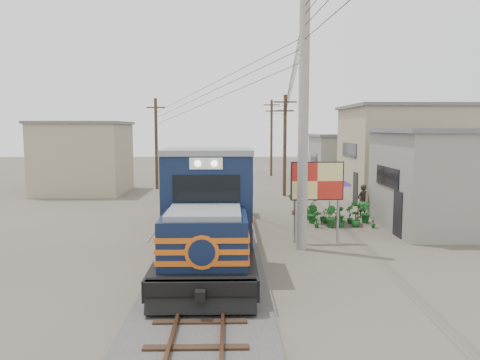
{
  "coord_description": "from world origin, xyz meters",
  "views": [
    {
      "loc": [
        0.72,
        -18.33,
        4.69
      ],
      "look_at": [
        1.19,
        4.22,
        2.2
      ],
      "focal_mm": 35.0,
      "sensor_mm": 36.0,
      "label": 1
    }
  ],
  "objects_px": {
    "market_umbrella": "(330,179)",
    "vendor": "(362,201)",
    "locomotive": "(213,203)",
    "billboard": "(317,183)"
  },
  "relations": [
    {
      "from": "locomotive",
      "to": "market_umbrella",
      "type": "xyz_separation_m",
      "value": [
        5.64,
        4.15,
        0.48
      ]
    },
    {
      "from": "billboard",
      "to": "vendor",
      "type": "xyz_separation_m",
      "value": [
        3.44,
        5.47,
        -1.59
      ]
    },
    {
      "from": "vendor",
      "to": "billboard",
      "type": "bearing_deg",
      "value": 24.93
    },
    {
      "from": "locomotive",
      "to": "market_umbrella",
      "type": "distance_m",
      "value": 7.02
    },
    {
      "from": "locomotive",
      "to": "billboard",
      "type": "distance_m",
      "value": 4.32
    },
    {
      "from": "locomotive",
      "to": "vendor",
      "type": "bearing_deg",
      "value": 35.93
    },
    {
      "from": "market_umbrella",
      "to": "vendor",
      "type": "bearing_deg",
      "value": 34.78
    },
    {
      "from": "billboard",
      "to": "vendor",
      "type": "bearing_deg",
      "value": 55.46
    },
    {
      "from": "market_umbrella",
      "to": "locomotive",
      "type": "bearing_deg",
      "value": -143.67
    },
    {
      "from": "billboard",
      "to": "market_umbrella",
      "type": "height_order",
      "value": "billboard"
    }
  ]
}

